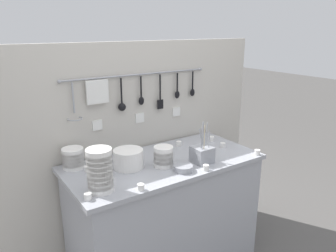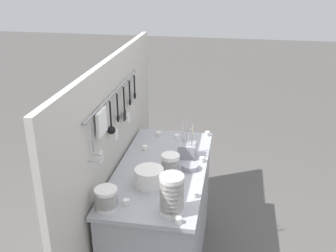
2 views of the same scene
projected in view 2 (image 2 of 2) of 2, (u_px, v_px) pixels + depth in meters
name	position (u px, v px, depth m)	size (l,w,h in m)	color
counter	(162.00, 217.00, 3.01)	(1.34, 0.64, 0.87)	#9EA0A8
back_wall	(115.00, 168.00, 2.91)	(2.14, 0.11, 1.66)	#BCB7AD
bowl_stack_tall_left	(170.00, 163.00, 2.75)	(0.13, 0.13, 0.14)	white
bowl_stack_short_front	(172.00, 194.00, 2.29)	(0.14, 0.14, 0.25)	white
bowl_stack_nested_right	(106.00, 198.00, 2.35)	(0.14, 0.14, 0.13)	white
plate_stack	(149.00, 177.00, 2.59)	(0.19, 0.19, 0.12)	white
steel_mixing_bowl	(190.00, 167.00, 2.81)	(0.12, 0.12, 0.04)	#93969E
cutlery_caddy	(187.00, 150.00, 2.97)	(0.13, 0.13, 0.27)	#93969E
cup_centre	(126.00, 202.00, 2.40)	(0.04, 0.04, 0.04)	white
cup_back_left	(145.00, 148.00, 3.09)	(0.04, 0.04, 0.04)	white
cup_front_right	(207.00, 134.00, 3.35)	(0.04, 0.04, 0.04)	white
cup_beside_plates	(159.00, 134.00, 3.34)	(0.04, 0.04, 0.04)	white
cup_by_caddy	(195.00, 194.00, 2.48)	(0.04, 0.04, 0.04)	white
cup_edge_far	(177.00, 137.00, 3.29)	(0.04, 0.04, 0.04)	white
cup_front_left	(178.00, 220.00, 2.23)	(0.04, 0.04, 0.04)	white
cup_mid_row	(202.00, 160.00, 2.91)	(0.04, 0.04, 0.04)	white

